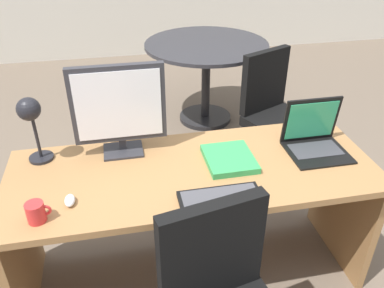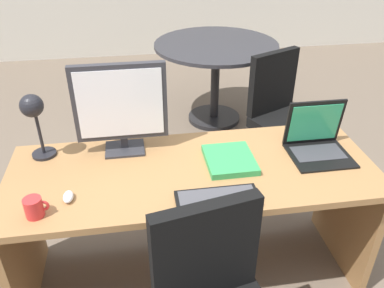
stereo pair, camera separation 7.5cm
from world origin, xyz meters
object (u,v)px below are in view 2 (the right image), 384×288
mouse (68,197)px  meeting_table (216,63)px  desk (192,196)px  meeting_chair_near (283,125)px  monitor (120,105)px  keyboard (218,198)px  laptop (316,137)px  book (230,160)px  coffee_mug (34,207)px  desk_lamp (34,114)px

mouse → meeting_table: 2.25m
desk → meeting_chair_near: meeting_chair_near is taller
monitor → keyboard: 0.66m
laptop → book: bearing=-174.0°
desk → mouse: size_ratio=22.77×
coffee_mug → book: bearing=16.4°
meeting_chair_near → laptop: bearing=-102.8°
desk → meeting_chair_near: (0.87, 0.97, -0.17)m
keyboard → meeting_chair_near: bearing=57.8°
desk → laptop: bearing=2.2°
desk → meeting_chair_near: 1.31m
desk → keyboard: bearing=-77.3°
meeting_chair_near → book: bearing=-124.4°
desk → meeting_table: meeting_table is taller
mouse → coffee_mug: 0.15m
coffee_mug → mouse: bearing=34.3°
keyboard → monitor: bearing=129.6°
meeting_table → meeting_chair_near: size_ratio=1.24×
mouse → book: (0.76, 0.18, -0.00)m
meeting_table → coffee_mug: bearing=-120.0°
keyboard → coffee_mug: 0.76m
keyboard → mouse: mouse is taller
coffee_mug → monitor: bearing=51.1°
meeting_table → keyboard: bearing=-101.6°
keyboard → mouse: bearing=171.0°
book → coffee_mug: bearing=-163.6°
mouse → meeting_chair_near: 1.89m
book → meeting_chair_near: size_ratio=0.31×
laptop → meeting_chair_near: laptop is taller
desk_lamp → coffee_mug: size_ratio=3.46×
book → meeting_chair_near: (0.68, 0.99, -0.40)m
monitor → laptop: 1.00m
keyboard → coffee_mug: size_ratio=3.61×
monitor → book: monitor is taller
coffee_mug → meeting_table: bearing=60.0°
monitor → mouse: 0.51m
laptop → meeting_chair_near: 1.07m
keyboard → meeting_chair_near: meeting_chair_near is taller
keyboard → meeting_chair_near: 1.55m
keyboard → coffee_mug: coffee_mug is taller
desk → desk_lamp: desk_lamp is taller
monitor → meeting_chair_near: 1.57m
laptop → keyboard: 0.67m
keyboard → coffee_mug: bearing=178.6°
coffee_mug → laptop: bearing=12.9°
monitor → meeting_table: monitor is taller
meeting_table → meeting_chair_near: meeting_chair_near is taller
laptop → mouse: (-1.22, -0.22, -0.06)m
desk_lamp → coffee_mug: (0.04, -0.44, -0.21)m
laptop → monitor: bearing=171.3°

